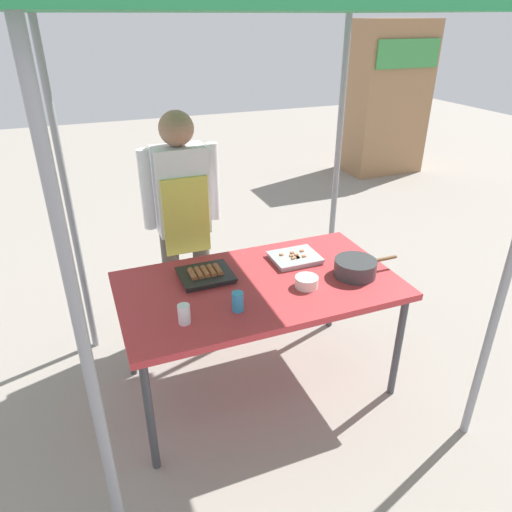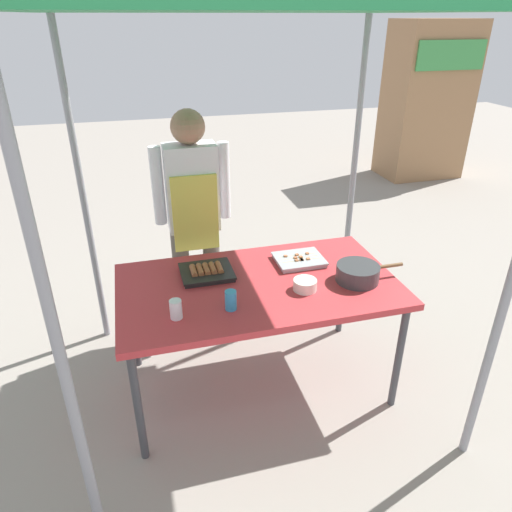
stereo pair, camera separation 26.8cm
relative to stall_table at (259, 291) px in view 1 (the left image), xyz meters
The scene contains 11 objects.
ground_plane 0.70m from the stall_table, ahead, with size 18.00×18.00×0.00m, color gray.
stall_table is the anchor object (origin of this frame).
stall_canopy 1.40m from the stall_table, ahead, with size 2.10×1.80×2.20m.
tray_grilled_sausages 0.33m from the stall_table, 147.76° to the left, with size 0.31×0.27×0.05m.
tray_meat_skewers 0.37m from the stall_table, 29.63° to the left, with size 0.30×0.24×0.04m.
cooking_wok 0.59m from the stall_table, 12.45° to the right, with size 0.41×0.25×0.10m.
condiment_bowl 0.28m from the stall_table, 30.89° to the right, with size 0.13×0.13×0.06m, color silver.
drink_cup_near_edge 0.32m from the stall_table, 133.39° to the right, with size 0.06×0.06×0.11m, color #338CBF.
drink_cup_by_wok 0.56m from the stall_table, 155.23° to the right, with size 0.06×0.06×0.10m, color white.
vendor_woman 0.82m from the stall_table, 109.20° to the left, with size 0.52×0.23×1.61m.
neighbor_stall_left 5.10m from the stall_table, 46.96° to the left, with size 1.09×0.75×2.09m.
Camera 1 is at (-0.88, -2.17, 2.13)m, focal length 32.96 mm.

